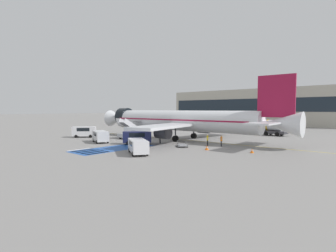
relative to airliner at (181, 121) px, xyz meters
name	(u,v)px	position (x,y,z in m)	size (l,w,h in m)	color
ground_plane	(175,140)	(-0.96, -0.54, -3.69)	(600.00, 600.00, 0.00)	gray
apron_leadline_yellow	(178,139)	(-0.61, -0.03, -3.69)	(0.20, 76.22, 0.01)	gold
apron_stand_patch_blue	(114,148)	(-0.61, -15.44, -3.69)	(4.95, 12.86, 0.01)	#2856A8
apron_walkway_bar_0	(79,149)	(-3.61, -19.50, -3.69)	(0.44, 3.60, 0.01)	silver
apron_walkway_bar_1	(83,150)	(-2.41, -19.50, -3.69)	(0.44, 3.60, 0.01)	silver
apron_walkway_bar_2	(88,151)	(-1.21, -19.50, -3.69)	(0.44, 3.60, 0.01)	silver
apron_walkway_bar_3	(93,152)	(-0.01, -19.50, -3.69)	(0.44, 3.60, 0.01)	silver
apron_walkway_bar_4	(98,153)	(1.19, -19.50, -3.69)	(0.44, 3.60, 0.01)	silver
airliner	(181,121)	(0.00, 0.00, 0.00)	(42.47, 31.27, 11.02)	silver
boarding_stairs_forward	(130,133)	(-9.27, -4.90, -2.68)	(2.41, 5.31, 4.15)	#ADB2BA
fuel_tanker	(265,127)	(8.79, 19.96, -1.90)	(9.97, 3.30, 3.54)	#38383D
service_van_0	(100,136)	(-8.19, -12.63, -2.48)	(5.34, 3.78, 2.01)	silver
service_van_1	(84,131)	(-17.84, -10.00, -2.35)	(4.63, 4.76, 2.24)	silver
service_van_2	(138,145)	(5.76, -16.39, -2.54)	(5.42, 4.47, 1.90)	silver
service_van_3	(137,136)	(-1.46, -9.94, -2.39)	(4.70, 4.64, 2.18)	#1E234C
baggage_cart	(182,145)	(6.04, -7.26, -3.43)	(2.88, 2.92, 0.87)	gray
ground_crew_0	(221,140)	(10.54, -3.00, -2.66)	(0.47, 0.47, 1.78)	#2D2D33
ground_crew_1	(160,137)	(0.74, -6.68, -2.63)	(0.47, 0.32, 1.83)	#2D2D33
ground_crew_2	(208,139)	(8.43, -3.73, -2.63)	(0.39, 0.49, 1.83)	black
traffic_cone_0	(207,148)	(10.75, -7.54, -3.37)	(0.58, 0.58, 0.64)	orange
traffic_cone_1	(252,151)	(16.77, -5.74, -3.41)	(0.50, 0.50, 0.56)	orange
terminal_building	(256,107)	(-10.46, 60.44, 3.03)	(70.45, 12.10, 13.44)	#B2AD9E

